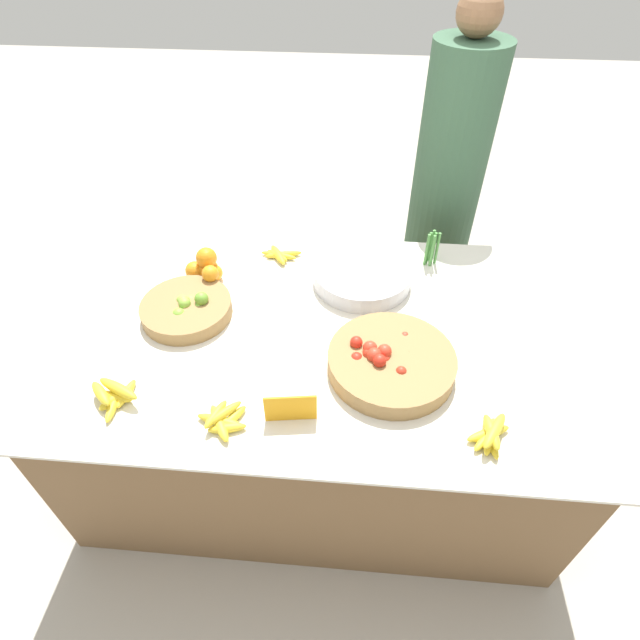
{
  "coord_description": "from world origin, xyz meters",
  "views": [
    {
      "loc": [
        0.11,
        -1.3,
        1.99
      ],
      "look_at": [
        0.0,
        0.0,
        0.75
      ],
      "focal_mm": 28.0,
      "sensor_mm": 36.0,
      "label": 1
    }
  ],
  "objects_px": {
    "lime_bowl": "(187,308)",
    "tomato_basket": "(390,362)",
    "metal_bowl": "(362,275)",
    "vendor_person": "(445,193)",
    "price_sign": "(291,408)"
  },
  "relations": [
    {
      "from": "lime_bowl",
      "to": "tomato_basket",
      "type": "relative_size",
      "value": 0.79
    },
    {
      "from": "lime_bowl",
      "to": "tomato_basket",
      "type": "distance_m",
      "value": 0.78
    },
    {
      "from": "metal_bowl",
      "to": "vendor_person",
      "type": "bearing_deg",
      "value": 59.71
    },
    {
      "from": "tomato_basket",
      "to": "metal_bowl",
      "type": "height_order",
      "value": "tomato_basket"
    },
    {
      "from": "price_sign",
      "to": "tomato_basket",
      "type": "bearing_deg",
      "value": 29.2
    },
    {
      "from": "price_sign",
      "to": "vendor_person",
      "type": "bearing_deg",
      "value": 58.46
    },
    {
      "from": "price_sign",
      "to": "lime_bowl",
      "type": "bearing_deg",
      "value": 127.52
    },
    {
      "from": "metal_bowl",
      "to": "vendor_person",
      "type": "distance_m",
      "value": 0.78
    },
    {
      "from": "tomato_basket",
      "to": "metal_bowl",
      "type": "bearing_deg",
      "value": 102.89
    },
    {
      "from": "lime_bowl",
      "to": "metal_bowl",
      "type": "relative_size",
      "value": 0.86
    },
    {
      "from": "lime_bowl",
      "to": "metal_bowl",
      "type": "distance_m",
      "value": 0.7
    },
    {
      "from": "lime_bowl",
      "to": "metal_bowl",
      "type": "xyz_separation_m",
      "value": [
        0.65,
        0.25,
        0.0
      ]
    },
    {
      "from": "tomato_basket",
      "to": "vendor_person",
      "type": "relative_size",
      "value": 0.26
    },
    {
      "from": "price_sign",
      "to": "vendor_person",
      "type": "height_order",
      "value": "vendor_person"
    },
    {
      "from": "metal_bowl",
      "to": "vendor_person",
      "type": "relative_size",
      "value": 0.24
    }
  ]
}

